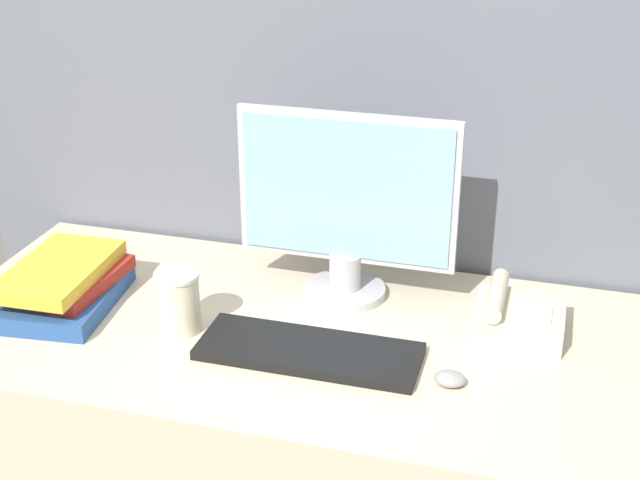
{
  "coord_description": "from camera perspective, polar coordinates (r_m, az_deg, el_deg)",
  "views": [
    {
      "loc": [
        0.46,
        -1.17,
        1.69
      ],
      "look_at": [
        0.02,
        0.39,
        0.93
      ],
      "focal_mm": 50.0,
      "sensor_mm": 36.0,
      "label": 1
    }
  ],
  "objects": [
    {
      "name": "desk_telephone",
      "position": [
        1.88,
        12.49,
        -4.85
      ],
      "size": [
        0.18,
        0.18,
        0.1
      ],
      "color": "beige",
      "rests_on": "desk"
    },
    {
      "name": "keyboard",
      "position": [
        1.78,
        -0.7,
        -7.13
      ],
      "size": [
        0.44,
        0.16,
        0.02
      ],
      "color": "black",
      "rests_on": "desk"
    },
    {
      "name": "book_stack",
      "position": [
        2.02,
        -16.13,
        -2.74
      ],
      "size": [
        0.24,
        0.32,
        0.1
      ],
      "color": "#264C8C",
      "rests_on": "desk"
    },
    {
      "name": "monitor",
      "position": [
        1.92,
        1.68,
        1.87
      ],
      "size": [
        0.48,
        0.18,
        0.42
      ],
      "color": "#B7B7BC",
      "rests_on": "desk"
    },
    {
      "name": "cubicle_panel_rear",
      "position": [
        2.16,
        2.16,
        1.71
      ],
      "size": [
        1.99,
        0.04,
        1.68
      ],
      "color": "slate",
      "rests_on": "ground_plane"
    },
    {
      "name": "coffee_cup",
      "position": [
        1.86,
        -9.05,
        -3.91
      ],
      "size": [
        0.09,
        0.09,
        0.13
      ],
      "color": "beige",
      "rests_on": "desk"
    },
    {
      "name": "mouse",
      "position": [
        1.71,
        8.32,
        -8.77
      ],
      "size": [
        0.06,
        0.05,
        0.03
      ],
      "color": "gray",
      "rests_on": "desk"
    },
    {
      "name": "desk",
      "position": [
        2.08,
        -0.78,
        -14.62
      ],
      "size": [
        1.59,
        0.72,
        0.74
      ],
      "color": "beige",
      "rests_on": "ground_plane"
    }
  ]
}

